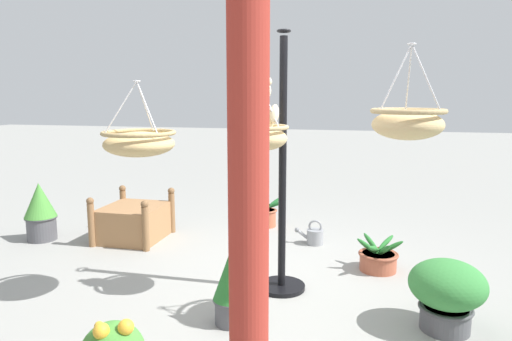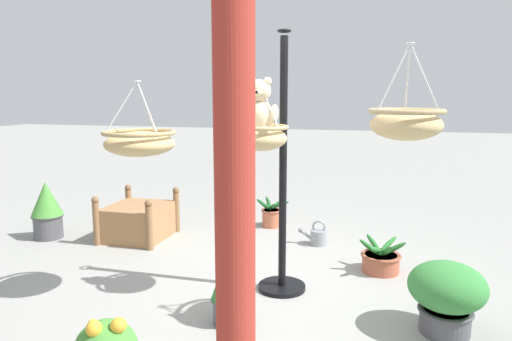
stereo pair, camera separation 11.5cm
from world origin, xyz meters
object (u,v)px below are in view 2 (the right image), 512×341
object	(u,v)px
hanging_basket_left_high	(406,123)
wooden_planter_box	(138,220)
potted_plant_tall_leafy	(447,293)
potted_plant_bushy_green	(271,215)
greenhouse_pillar_right	(235,177)
watering_can	(318,236)
display_pole_central	(283,214)
hanging_basket_right_low	(140,142)
teddy_bear	(259,111)
potted_plant_flowering_red	(47,209)
hanging_basket_with_teddy	(260,136)
potted_plant_small_succulent	(230,286)
potted_plant_fern_front	(381,260)

from	to	relation	value
hanging_basket_left_high	wooden_planter_box	size ratio (longest dim) A/B	0.78
potted_plant_tall_leafy	potted_plant_bushy_green	size ratio (longest dim) A/B	1.23
greenhouse_pillar_right	watering_can	size ratio (longest dim) A/B	8.56
display_pole_central	hanging_basket_right_low	xyz separation A→B (m)	(1.12, 0.53, 0.68)
hanging_basket_right_low	potted_plant_bushy_green	distance (m)	2.86
teddy_bear	hanging_basket_left_high	size ratio (longest dim) A/B	0.73
display_pole_central	hanging_basket_right_low	world-z (taller)	display_pole_central
teddy_bear	potted_plant_flowering_red	distance (m)	3.45
potted_plant_flowering_red	display_pole_central	bearing A→B (deg)	166.44
hanging_basket_left_high	teddy_bear	bearing A→B (deg)	-16.78
hanging_basket_with_teddy	teddy_bear	world-z (taller)	teddy_bear
display_pole_central	potted_plant_flowering_red	size ratio (longest dim) A/B	3.24
wooden_planter_box	watering_can	xyz separation A→B (m)	(-2.23, -0.32, -0.13)
hanging_basket_right_low	potted_plant_small_succulent	bearing A→B (deg)	165.88
teddy_bear	greenhouse_pillar_right	bearing A→B (deg)	101.39
display_pole_central	hanging_basket_with_teddy	world-z (taller)	display_pole_central
wooden_planter_box	potted_plant_tall_leafy	distance (m)	3.76
display_pole_central	potted_plant_flowering_red	bearing A→B (deg)	-13.56
wooden_planter_box	potted_plant_tall_leafy	world-z (taller)	wooden_planter_box
hanging_basket_with_teddy	potted_plant_flowering_red	world-z (taller)	hanging_basket_with_teddy
wooden_planter_box	watering_can	world-z (taller)	wooden_planter_box
potted_plant_tall_leafy	potted_plant_fern_front	bearing A→B (deg)	-67.57
hanging_basket_with_teddy	potted_plant_small_succulent	xyz separation A→B (m)	(0.12, 0.49, -1.14)
hanging_basket_right_low	wooden_planter_box	distance (m)	2.19
wooden_planter_box	potted_plant_fern_front	bearing A→B (deg)	172.60
potted_plant_flowering_red	watering_can	xyz separation A→B (m)	(-3.33, -0.61, -0.27)
potted_plant_bushy_green	watering_can	world-z (taller)	potted_plant_bushy_green
display_pole_central	watering_can	distance (m)	1.52
hanging_basket_left_high	potted_plant_bushy_green	distance (m)	3.36
hanging_basket_with_teddy	potted_plant_fern_front	bearing A→B (deg)	-138.33
potted_plant_flowering_red	potted_plant_small_succulent	distance (m)	3.28
potted_plant_flowering_red	hanging_basket_with_teddy	bearing A→B (deg)	161.44
potted_plant_bushy_green	watering_can	distance (m)	0.95
display_pole_central	watering_can	xyz separation A→B (m)	(-0.16, -1.38, -0.62)
hanging_basket_right_low	potted_plant_small_succulent	size ratio (longest dim) A/B	1.01
potted_plant_flowering_red	potted_plant_bushy_green	world-z (taller)	potted_plant_flowering_red
hanging_basket_left_high	potted_plant_bushy_green	xyz separation A→B (m)	(1.56, -2.61, -1.43)
teddy_bear	wooden_planter_box	size ratio (longest dim) A/B	0.57
hanging_basket_with_teddy	hanging_basket_right_low	distance (m)	1.01
hanging_basket_with_teddy	hanging_basket_left_high	distance (m)	1.22
teddy_bear	wooden_planter_box	world-z (taller)	teddy_bear
potted_plant_flowering_red	watering_can	world-z (taller)	potted_plant_flowering_red
potted_plant_bushy_green	potted_plant_flowering_red	bearing A→B (deg)	25.07
display_pole_central	hanging_basket_with_teddy	size ratio (longest dim) A/B	4.17
potted_plant_small_succulent	watering_can	bearing A→B (deg)	-101.33
potted_plant_small_succulent	hanging_basket_left_high	bearing A→B (deg)	-174.43
hanging_basket_with_teddy	potted_plant_small_succulent	size ratio (longest dim) A/B	0.91
hanging_basket_with_teddy	wooden_planter_box	size ratio (longest dim) A/B	0.66
teddy_bear	hanging_basket_right_low	bearing A→B (deg)	14.69
hanging_basket_left_high	potted_plant_fern_front	world-z (taller)	hanging_basket_left_high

